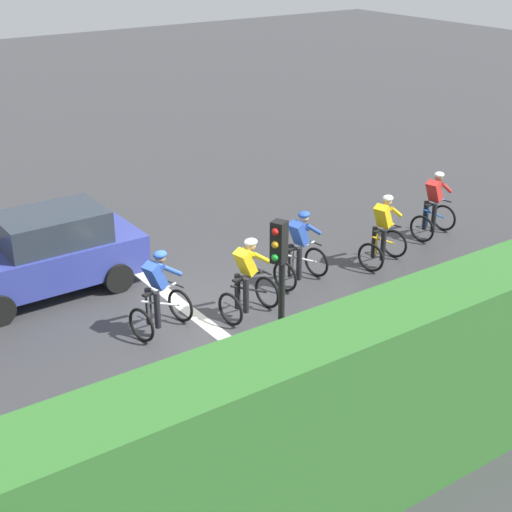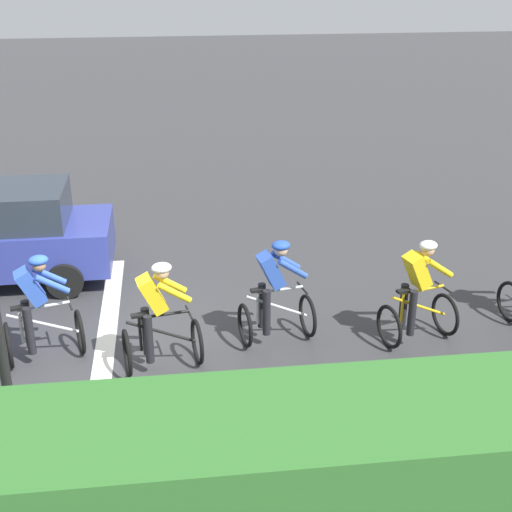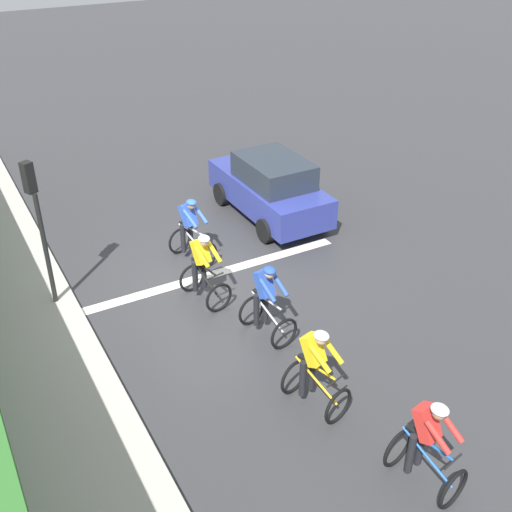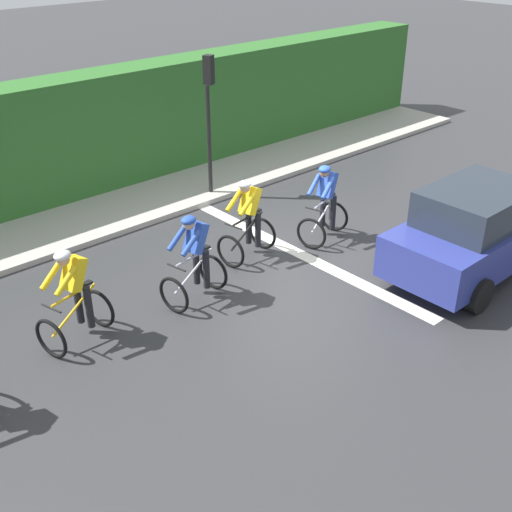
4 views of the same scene
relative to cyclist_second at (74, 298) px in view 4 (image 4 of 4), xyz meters
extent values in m
plane|color=#333335|center=(-0.13, -4.77, -0.80)|extent=(80.00, 80.00, 0.00)
cube|color=#ADA89E|center=(4.24, -2.77, -0.74)|extent=(2.80, 24.64, 0.12)
cube|color=gray|center=(5.14, -2.77, -0.58)|extent=(0.44, 24.64, 0.43)
cube|color=#2D6628|center=(5.44, -2.77, 0.63)|extent=(1.10, 24.64, 2.85)
cube|color=silver|center=(-0.13, -4.76, -0.79)|extent=(7.00, 0.30, 0.01)
torus|color=black|center=(-0.14, 0.53, -0.46)|extent=(0.67, 0.23, 0.68)
torus|color=black|center=(0.12, -0.45, -0.46)|extent=(0.67, 0.23, 0.68)
cylinder|color=gold|center=(-0.01, 0.04, -0.21)|extent=(0.30, 0.97, 0.51)
cylinder|color=gold|center=(0.07, -0.26, -0.18)|extent=(0.04, 0.04, 0.55)
cylinder|color=gold|center=(-0.02, 0.09, 0.07)|extent=(0.23, 0.70, 0.04)
cube|color=black|center=(0.07, -0.26, 0.11)|extent=(0.15, 0.24, 0.04)
cylinder|color=black|center=(-0.12, 0.43, 0.04)|extent=(0.41, 0.14, 0.03)
cube|color=yellow|center=(0.02, -0.06, 0.41)|extent=(0.40, 0.47, 0.57)
sphere|color=tan|center=(-0.02, 0.09, 0.72)|extent=(0.20, 0.20, 0.20)
ellipsoid|color=silver|center=(-0.02, 0.09, 0.79)|extent=(0.30, 0.33, 0.14)
cylinder|color=black|center=(-0.07, -0.19, -0.23)|extent=(0.12, 0.12, 0.74)
cylinder|color=black|center=(0.16, -0.13, -0.23)|extent=(0.12, 0.12, 0.74)
cylinder|color=yellow|center=(-0.21, 0.17, 0.47)|extent=(0.21, 0.48, 0.37)
cylinder|color=yellow|center=(0.10, 0.26, 0.47)|extent=(0.21, 0.48, 0.37)
torus|color=black|center=(-0.37, -1.62, -0.46)|extent=(0.68, 0.18, 0.68)
torus|color=black|center=(-0.19, -2.62, -0.46)|extent=(0.68, 0.18, 0.68)
cylinder|color=silver|center=(-0.28, -2.12, -0.21)|extent=(0.22, 0.98, 0.51)
cylinder|color=silver|center=(-0.23, -2.42, -0.18)|extent=(0.04, 0.04, 0.55)
cylinder|color=silver|center=(-0.29, -2.07, 0.07)|extent=(0.17, 0.71, 0.04)
cube|color=black|center=(-0.23, -2.42, 0.11)|extent=(0.14, 0.23, 0.04)
cylinder|color=black|center=(-0.35, -1.72, 0.04)|extent=(0.42, 0.11, 0.03)
cube|color=#2D51B7|center=(-0.26, -2.22, 0.41)|extent=(0.37, 0.46, 0.57)
sphere|color=tan|center=(-0.29, -2.07, 0.72)|extent=(0.20, 0.20, 0.20)
ellipsoid|color=#264CB2|center=(-0.29, -2.07, 0.79)|extent=(0.29, 0.32, 0.14)
cylinder|color=black|center=(-0.36, -2.34, -0.23)|extent=(0.12, 0.12, 0.74)
cylinder|color=black|center=(-0.13, -2.30, -0.23)|extent=(0.12, 0.12, 0.74)
cylinder|color=#2D51B7|center=(-0.47, -1.97, 0.47)|extent=(0.17, 0.49, 0.37)
cylinder|color=#2D51B7|center=(-0.16, -1.91, 0.47)|extent=(0.17, 0.49, 0.37)
torus|color=black|center=(0.20, -3.37, -0.46)|extent=(0.68, 0.18, 0.68)
torus|color=black|center=(0.38, -4.37, -0.46)|extent=(0.68, 0.18, 0.68)
cylinder|color=black|center=(0.29, -3.87, -0.21)|extent=(0.22, 0.98, 0.51)
cylinder|color=black|center=(0.34, -4.17, -0.18)|extent=(0.04, 0.04, 0.55)
cylinder|color=black|center=(0.28, -3.82, 0.07)|extent=(0.17, 0.71, 0.04)
cube|color=black|center=(0.34, -4.17, 0.11)|extent=(0.14, 0.23, 0.04)
cylinder|color=black|center=(0.22, -3.47, 0.04)|extent=(0.42, 0.11, 0.03)
cube|color=yellow|center=(0.31, -3.97, 0.41)|extent=(0.37, 0.46, 0.57)
sphere|color=tan|center=(0.28, -3.82, 0.72)|extent=(0.20, 0.20, 0.20)
ellipsoid|color=silver|center=(0.28, -3.82, 0.79)|extent=(0.29, 0.32, 0.14)
cylinder|color=black|center=(0.21, -4.09, -0.23)|extent=(0.12, 0.12, 0.74)
cylinder|color=black|center=(0.44, -4.05, -0.23)|extent=(0.12, 0.12, 0.74)
cylinder|color=yellow|center=(0.10, -3.72, 0.47)|extent=(0.17, 0.49, 0.37)
cylinder|color=yellow|center=(0.41, -3.66, 0.47)|extent=(0.17, 0.49, 0.37)
torus|color=black|center=(-0.31, -5.09, -0.46)|extent=(0.67, 0.24, 0.68)
torus|color=black|center=(-0.04, -6.08, -0.46)|extent=(0.67, 0.24, 0.68)
cylinder|color=silver|center=(-0.18, -5.59, -0.21)|extent=(0.30, 0.97, 0.51)
cylinder|color=silver|center=(-0.10, -5.88, -0.18)|extent=(0.04, 0.04, 0.55)
cylinder|color=silver|center=(-0.19, -5.54, 0.07)|extent=(0.23, 0.70, 0.04)
cube|color=black|center=(-0.10, -5.88, 0.11)|extent=(0.15, 0.24, 0.04)
cylinder|color=black|center=(-0.28, -5.19, 0.04)|extent=(0.41, 0.14, 0.03)
cube|color=#2D51B7|center=(-0.15, -5.68, 0.41)|extent=(0.40, 0.47, 0.57)
sphere|color=#9E7051|center=(-0.19, -5.54, 0.72)|extent=(0.20, 0.20, 0.20)
ellipsoid|color=#264CB2|center=(-0.19, -5.54, 0.79)|extent=(0.30, 0.33, 0.14)
cylinder|color=black|center=(-0.24, -5.81, -0.23)|extent=(0.12, 0.12, 0.74)
cylinder|color=black|center=(-0.01, -5.75, -0.23)|extent=(0.12, 0.12, 0.74)
cylinder|color=#2D51B7|center=(-0.38, -5.45, 0.47)|extent=(0.21, 0.48, 0.37)
cylinder|color=#2D51B7|center=(-0.07, -5.37, 0.47)|extent=(0.21, 0.48, 0.37)
cube|color=navy|center=(-3.03, -6.80, -0.10)|extent=(1.71, 4.10, 0.80)
cube|color=#262D38|center=(-3.03, -6.55, 0.63)|extent=(1.50, 2.13, 0.66)
cylinder|color=black|center=(-2.19, -8.07, -0.48)|extent=(0.22, 0.64, 0.64)
cylinder|color=black|center=(-2.20, -5.53, -0.48)|extent=(0.22, 0.64, 0.64)
cylinder|color=black|center=(-3.86, -5.53, -0.48)|extent=(0.22, 0.64, 0.64)
cube|color=#EAEACC|center=(-2.51, -8.81, 0.00)|extent=(0.28, 0.08, 0.16)
cylinder|color=black|center=(3.24, -5.29, 0.55)|extent=(0.10, 0.10, 2.70)
cube|color=black|center=(3.28, -5.38, 2.22)|extent=(0.26, 0.26, 0.64)
sphere|color=red|center=(3.33, -5.48, 2.42)|extent=(0.11, 0.11, 0.11)
sphere|color=orange|center=(3.33, -5.48, 2.22)|extent=(0.11, 0.11, 0.11)
sphere|color=green|center=(3.33, -5.48, 2.02)|extent=(0.11, 0.11, 0.11)
camera|label=1|loc=(11.31, -11.38, 6.50)|focal=53.11mm
camera|label=2|loc=(9.22, -3.64, 4.87)|focal=49.93mm
camera|label=3|loc=(4.85, 6.63, 7.14)|focal=43.61mm
camera|label=4|loc=(-8.22, 3.57, 5.33)|focal=44.76mm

